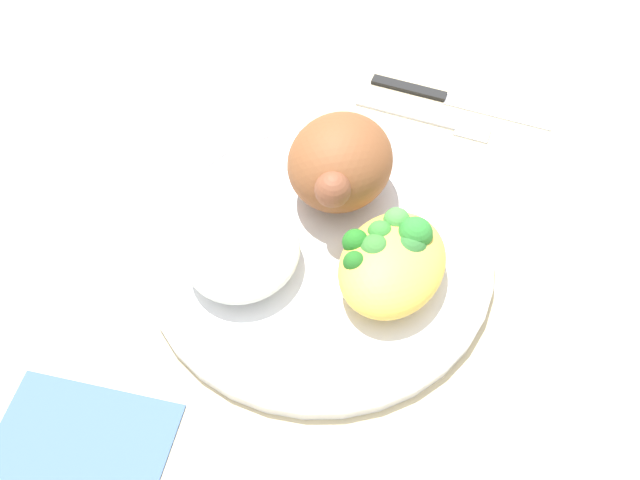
# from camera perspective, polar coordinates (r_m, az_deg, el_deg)

# --- Properties ---
(ground_plane) EXTENTS (2.00, 2.00, 0.00)m
(ground_plane) POSITION_cam_1_polar(r_m,az_deg,el_deg) (0.59, 0.00, -1.37)
(ground_plane) COLOR beige
(plate) EXTENTS (0.30, 0.30, 0.01)m
(plate) POSITION_cam_1_polar(r_m,az_deg,el_deg) (0.58, 0.00, -0.96)
(plate) COLOR white
(plate) RESTS_ON ground_plane
(roasted_chicken) EXTENTS (0.11, 0.09, 0.07)m
(roasted_chicken) POSITION_cam_1_polar(r_m,az_deg,el_deg) (0.59, 1.69, 6.50)
(roasted_chicken) COLOR brown
(roasted_chicken) RESTS_ON plate
(rice_pile) EXTENTS (0.10, 0.09, 0.03)m
(rice_pile) POSITION_cam_1_polar(r_m,az_deg,el_deg) (0.56, -6.54, -1.00)
(rice_pile) COLOR white
(rice_pile) RESTS_ON plate
(mac_cheese_with_broccoli) EXTENTS (0.11, 0.09, 0.05)m
(mac_cheese_with_broccoli) POSITION_cam_1_polar(r_m,az_deg,el_deg) (0.55, 6.25, -1.29)
(mac_cheese_with_broccoli) COLOR #F1C04A
(mac_cheese_with_broccoli) RESTS_ON plate
(fork) EXTENTS (0.03, 0.14, 0.01)m
(fork) POSITION_cam_1_polar(r_m,az_deg,el_deg) (0.70, 9.19, 10.01)
(fork) COLOR silver
(fork) RESTS_ON ground_plane
(knife) EXTENTS (0.04, 0.19, 0.01)m
(knife) POSITION_cam_1_polar(r_m,az_deg,el_deg) (0.73, 10.46, 11.81)
(knife) COLOR black
(knife) RESTS_ON ground_plane
(napkin) EXTENTS (0.12, 0.15, 0.00)m
(napkin) POSITION_cam_1_polar(r_m,az_deg,el_deg) (0.54, -19.41, -15.66)
(napkin) COLOR #47669E
(napkin) RESTS_ON ground_plane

